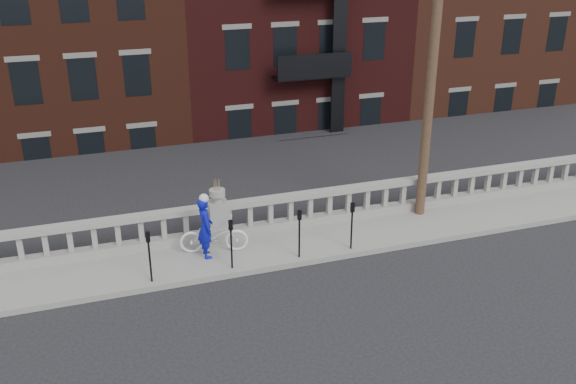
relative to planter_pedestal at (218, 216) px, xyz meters
name	(u,v)px	position (x,y,z in m)	size (l,w,h in m)	color
ground	(259,317)	(0.00, -3.95, -0.83)	(120.00, 120.00, 0.00)	black
sidewalk	(227,255)	(0.00, -0.95, -0.76)	(32.00, 2.20, 0.15)	gray
balustrade	(218,222)	(0.00, 0.00, -0.19)	(28.00, 0.34, 1.03)	gray
planter_pedestal	(218,216)	(0.00, 0.00, 0.00)	(0.55, 0.55, 1.76)	gray
lower_level	(145,40)	(0.56, 19.09, 1.80)	(80.00, 44.00, 20.80)	#605E59
utility_pole	(434,46)	(6.20, -0.35, 4.41)	(1.60, 0.28, 10.00)	#422D1E
parking_meter_a	(149,251)	(-2.13, -1.80, 0.17)	(0.10, 0.09, 1.36)	black
parking_meter_b	(231,239)	(-0.08, -1.80, 0.17)	(0.10, 0.09, 1.36)	black
parking_meter_c	(299,228)	(1.76, -1.80, 0.17)	(0.10, 0.09, 1.36)	black
parking_meter_d	(352,220)	(3.26, -1.80, 0.17)	(0.10, 0.09, 1.36)	black
bicycle	(214,235)	(-0.30, -0.76, -0.20)	(0.64, 1.83, 0.96)	white
cyclist	(205,227)	(-0.56, -0.94, 0.16)	(0.61, 0.40, 1.68)	#0B10AA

